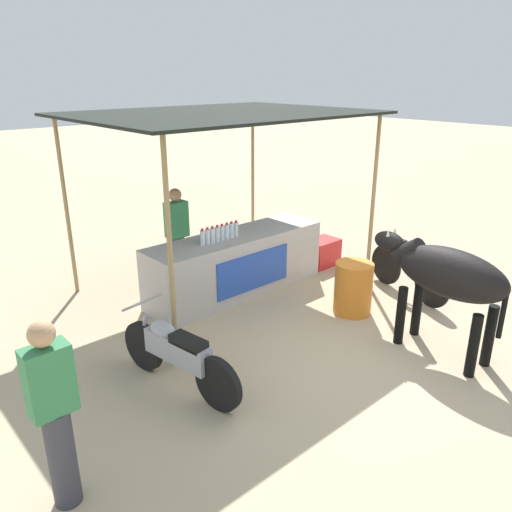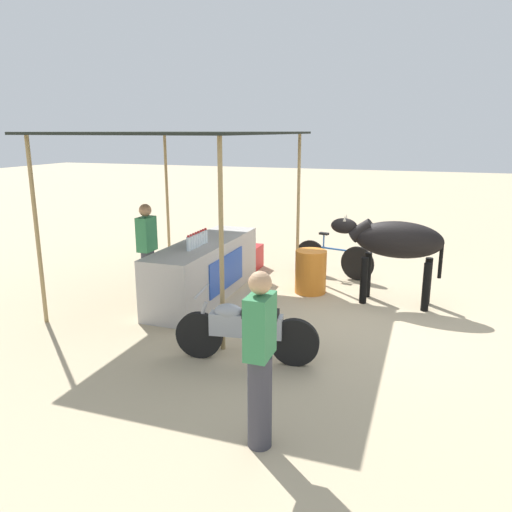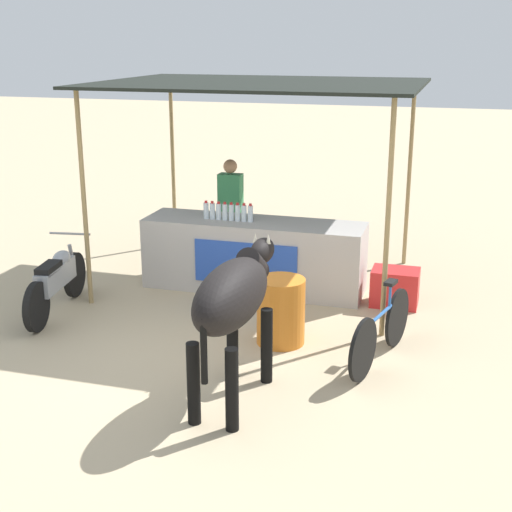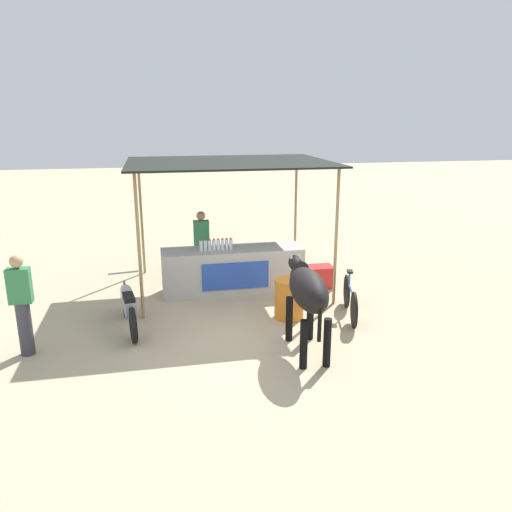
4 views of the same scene
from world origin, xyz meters
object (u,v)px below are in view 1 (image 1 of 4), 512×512
at_px(vendor_behind_counter, 178,238).
at_px(passerby_on_street, 55,415).
at_px(stall_counter, 236,264).
at_px(bicycle_leaning, 408,274).
at_px(cow, 445,275).
at_px(cooler_box, 322,252).
at_px(water_barrel, 353,288).
at_px(motorcycle_parked, 177,353).

relative_size(vendor_behind_counter, passerby_on_street, 1.00).
bearing_deg(vendor_behind_counter, stall_counter, -52.46).
bearing_deg(bicycle_leaning, cow, -135.77).
bearing_deg(cooler_box, cow, -112.38).
xyz_separation_m(stall_counter, vendor_behind_counter, (-0.58, 0.75, 0.37)).
relative_size(cow, passerby_on_street, 1.11).
distance_m(vendor_behind_counter, passerby_on_street, 4.33).
bearing_deg(stall_counter, cooler_box, -2.88).
bearing_deg(bicycle_leaning, water_barrel, 171.15).
bearing_deg(vendor_behind_counter, motorcycle_parked, -124.19).
xyz_separation_m(vendor_behind_counter, cooler_box, (2.51, -0.85, -0.61)).
relative_size(vendor_behind_counter, bicycle_leaning, 1.02).
bearing_deg(water_barrel, passerby_on_street, -172.42).
distance_m(cow, motorcycle_parked, 3.28).
relative_size(stall_counter, vendor_behind_counter, 1.82).
distance_m(stall_counter, bicycle_leaning, 2.69).
distance_m(stall_counter, cooler_box, 1.95).
bearing_deg(cow, water_barrel, 86.02).
xyz_separation_m(motorcycle_parked, bicycle_leaning, (4.08, -0.32, -0.08)).
xyz_separation_m(cooler_box, water_barrel, (-1.12, -1.57, 0.14)).
relative_size(stall_counter, passerby_on_street, 1.82).
distance_m(cow, passerby_on_street, 4.47).
distance_m(stall_counter, vendor_behind_counter, 1.02).
height_order(stall_counter, water_barrel, stall_counter).
distance_m(vendor_behind_counter, bicycle_leaning, 3.66).
relative_size(cooler_box, bicycle_leaning, 0.37).
distance_m(water_barrel, passerby_on_street, 4.56).
bearing_deg(cooler_box, passerby_on_street, -158.90).
relative_size(water_barrel, motorcycle_parked, 0.43).
bearing_deg(water_barrel, stall_counter, 115.85).
height_order(vendor_behind_counter, cooler_box, vendor_behind_counter).
xyz_separation_m(water_barrel, bicycle_leaning, (1.15, -0.18, -0.03)).
bearing_deg(cow, cooler_box, 67.62).
xyz_separation_m(stall_counter, cooler_box, (1.93, -0.10, -0.24)).
bearing_deg(cooler_box, stall_counter, 177.12).
height_order(water_barrel, cow, cow).
distance_m(water_barrel, motorcycle_parked, 2.94).
relative_size(stall_counter, motorcycle_parked, 1.67).
bearing_deg(water_barrel, vendor_behind_counter, 119.81).
relative_size(vendor_behind_counter, motorcycle_parked, 0.92).
distance_m(cooler_box, passerby_on_street, 6.05).
bearing_deg(motorcycle_parked, cow, -28.27).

